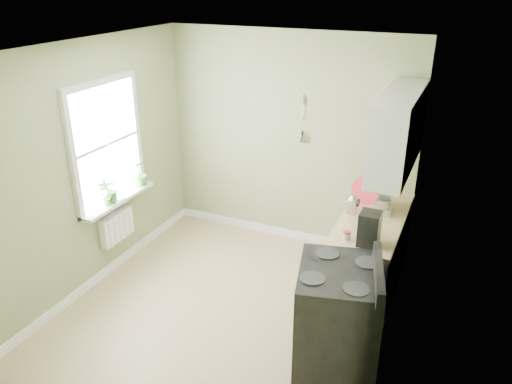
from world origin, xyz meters
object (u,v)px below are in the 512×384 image
at_px(coffee_maker, 369,229).
at_px(stand_mixer, 384,196).
at_px(stove, 337,318).
at_px(kettle, 352,204).

bearing_deg(coffee_maker, stand_mixer, 91.04).
relative_size(stove, kettle, 5.31).
relative_size(stove, stand_mixer, 2.83).
bearing_deg(kettle, stand_mixer, 35.53).
xyz_separation_m(stove, stand_mixer, (0.07, 1.49, 0.57)).
distance_m(stove, kettle, 1.40).
relative_size(stand_mixer, coffee_maker, 1.19).
distance_m(stand_mixer, coffee_maker, 0.80).
bearing_deg(stand_mixer, kettle, -144.47).
height_order(stand_mixer, kettle, stand_mixer).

